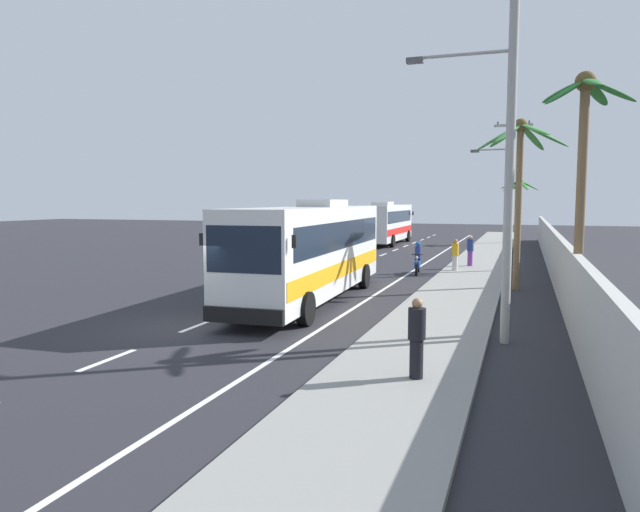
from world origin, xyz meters
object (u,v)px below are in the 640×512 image
at_px(motorcycle_beside_bus, 418,261).
at_px(pedestrian_far_walk, 470,250).
at_px(coach_bus_foreground, 312,248).
at_px(utility_pole_mid, 510,185).
at_px(palm_nearest, 583,148).
at_px(pedestrian_near_kerb, 455,254).
at_px(coach_bus_far_lane, 386,222).
at_px(pedestrian_midwalk, 417,337).
at_px(palm_second, 519,165).
at_px(utility_pole_nearest, 507,135).
at_px(palm_third, 519,197).

distance_m(motorcycle_beside_bus, pedestrian_far_walk, 4.11).
height_order(coach_bus_foreground, pedestrian_far_walk, coach_bus_foreground).
xyz_separation_m(utility_pole_mid, palm_nearest, (2.21, -13.92, 0.64)).
height_order(pedestrian_near_kerb, palm_nearest, palm_nearest).
xyz_separation_m(coach_bus_foreground, coach_bus_far_lane, (-3.77, 28.72, -0.07)).
xyz_separation_m(pedestrian_near_kerb, pedestrian_midwalk, (1.34, -19.04, 0.01)).
distance_m(coach_bus_foreground, motorcycle_beside_bus, 9.71).
distance_m(coach_bus_far_lane, palm_second, 26.12).
xyz_separation_m(coach_bus_foreground, utility_pole_nearest, (6.99, -4.48, 3.45)).
height_order(pedestrian_far_walk, utility_pole_mid, utility_pole_mid).
height_order(coach_bus_foreground, palm_third, palm_third).
bearing_deg(palm_third, motorcycle_beside_bus, -101.24).
bearing_deg(pedestrian_near_kerb, motorcycle_beside_bus, -144.44).
height_order(utility_pole_mid, palm_nearest, utility_pole_mid).
bearing_deg(pedestrian_midwalk, palm_third, 23.08).
relative_size(pedestrian_near_kerb, utility_pole_nearest, 0.16).
distance_m(coach_bus_far_lane, palm_third, 11.64).
xyz_separation_m(pedestrian_near_kerb, pedestrian_far_walk, (0.55, 2.38, 0.03)).
height_order(motorcycle_beside_bus, pedestrian_midwalk, pedestrian_midwalk).
height_order(pedestrian_far_walk, palm_nearest, palm_nearest).
distance_m(coach_bus_foreground, utility_pole_mid, 13.37).
bearing_deg(utility_pole_mid, pedestrian_far_walk, 144.76).
xyz_separation_m(palm_nearest, palm_second, (-1.72, 7.93, 0.02)).
relative_size(motorcycle_beside_bus, utility_pole_nearest, 0.19).
height_order(pedestrian_near_kerb, palm_second, palm_second).
distance_m(motorcycle_beside_bus, pedestrian_near_kerb, 2.05).
xyz_separation_m(coach_bus_foreground, palm_nearest, (8.94, -2.67, 3.24)).
bearing_deg(pedestrian_far_walk, utility_pole_nearest, 171.39).
relative_size(palm_nearest, palm_third, 1.28).
relative_size(utility_pole_nearest, palm_second, 1.44).
distance_m(pedestrian_near_kerb, pedestrian_midwalk, 19.08).
distance_m(coach_bus_foreground, palm_second, 9.50).
xyz_separation_m(utility_pole_nearest, utility_pole_mid, (-0.26, 15.73, -0.85)).
height_order(pedestrian_midwalk, palm_third, palm_third).
xyz_separation_m(pedestrian_far_walk, palm_nearest, (4.24, -15.35, 4.19)).
bearing_deg(pedestrian_midwalk, pedestrian_near_kerb, 29.19).
xyz_separation_m(palm_second, palm_third, (-0.22, 27.31, -1.14)).
distance_m(coach_bus_foreground, pedestrian_near_kerb, 11.15).
bearing_deg(motorcycle_beside_bus, palm_nearest, -61.30).
bearing_deg(pedestrian_near_kerb, palm_nearest, -63.02).
bearing_deg(palm_nearest, motorcycle_beside_bus, 118.70).
relative_size(pedestrian_far_walk, palm_third, 0.30).
bearing_deg(pedestrian_midwalk, palm_nearest, -4.46).
bearing_deg(motorcycle_beside_bus, pedestrian_near_kerb, 28.84).
distance_m(coach_bus_foreground, palm_nearest, 9.87).
bearing_deg(palm_nearest, utility_pole_nearest, -137.18).
bearing_deg(palm_second, coach_bus_far_lane, 115.09).
bearing_deg(pedestrian_midwalk, coach_bus_far_lane, 39.04).
distance_m(coach_bus_foreground, coach_bus_far_lane, 28.97).
xyz_separation_m(pedestrian_far_walk, palm_third, (2.29, 19.89, 3.07)).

